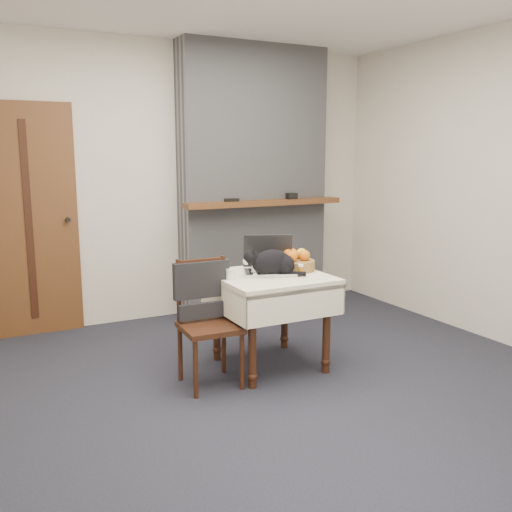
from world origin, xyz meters
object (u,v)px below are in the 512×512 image
(cream_jar, at_px, (231,274))
(chair, at_px, (205,304))
(cat, at_px, (273,263))
(door, at_px, (28,221))
(side_table, at_px, (270,290))
(laptop, at_px, (269,263))
(fruit_basket, at_px, (296,262))
(pill_bottle, at_px, (301,270))

(cream_jar, height_order, chair, chair)
(cat, xyz_separation_m, cream_jar, (-0.32, 0.03, -0.06))
(cat, bearing_deg, door, 146.32)
(side_table, distance_m, chair, 0.53)
(side_table, xyz_separation_m, chair, (-0.53, -0.03, -0.03))
(chair, bearing_deg, laptop, 13.56)
(cream_jar, xyz_separation_m, fruit_basket, (0.57, 0.06, 0.03))
(pill_bottle, relative_size, chair, 0.10)
(cat, relative_size, fruit_basket, 1.51)
(door, relative_size, pill_bottle, 24.26)
(laptop, bearing_deg, fruit_basket, 15.47)
(door, distance_m, fruit_basket, 2.35)
(cat, height_order, chair, cat)
(door, bearing_deg, laptop, -46.10)
(laptop, xyz_separation_m, fruit_basket, (0.22, -0.03, -0.00))
(side_table, bearing_deg, chair, -176.43)
(door, distance_m, cream_jar, 2.02)
(cream_jar, distance_m, fruit_basket, 0.58)
(cream_jar, relative_size, fruit_basket, 0.27)
(side_table, relative_size, chair, 0.90)
(cream_jar, xyz_separation_m, chair, (-0.21, -0.02, -0.19))
(cream_jar, bearing_deg, side_table, 1.44)
(chair, bearing_deg, cat, 1.61)
(fruit_basket, bearing_deg, chair, -173.87)
(laptop, xyz_separation_m, pill_bottle, (0.15, -0.20, -0.03))
(chair, bearing_deg, fruit_basket, 8.49)
(side_table, relative_size, pill_bottle, 9.46)
(side_table, xyz_separation_m, cream_jar, (-0.32, -0.01, 0.15))
(cream_jar, relative_size, chair, 0.09)
(door, height_order, laptop, door)
(laptop, bearing_deg, pill_bottle, -30.27)
(cat, height_order, pill_bottle, cat)
(laptop, relative_size, chair, 0.53)
(laptop, relative_size, fruit_basket, 1.64)
(laptop, bearing_deg, cream_jar, -143.80)
(cat, height_order, fruit_basket, cat)
(chair, bearing_deg, side_table, 5.92)
(cat, distance_m, pill_bottle, 0.21)
(cream_jar, bearing_deg, cat, -5.66)
(side_table, relative_size, laptop, 1.70)
(cat, relative_size, cream_jar, 5.52)
(door, relative_size, cream_jar, 26.12)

